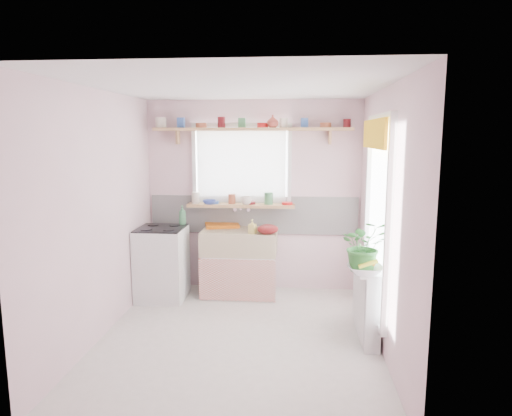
{
  "coord_description": "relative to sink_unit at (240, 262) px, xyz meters",
  "views": [
    {
      "loc": [
        0.56,
        -4.35,
        2.05
      ],
      "look_at": [
        0.13,
        0.55,
        1.26
      ],
      "focal_mm": 32.0,
      "sensor_mm": 36.0,
      "label": 1
    }
  ],
  "objects": [
    {
      "name": "shelf_crockery",
      "position": [
        0.13,
        0.18,
        1.76
      ],
      "size": [
        2.47,
        0.11,
        0.12
      ],
      "color": "silver",
      "rests_on": "pine_shelf"
    },
    {
      "name": "sill_cup",
      "position": [
        0.08,
        0.13,
        0.78
      ],
      "size": [
        0.16,
        0.16,
        0.1
      ],
      "primitive_type": "imported",
      "rotation": [
        0.0,
        0.0,
        -0.23
      ],
      "color": "silver",
      "rests_on": "windowsill"
    },
    {
      "name": "radiator_ledge",
      "position": [
        1.45,
        -1.09,
        -0.03
      ],
      "size": [
        0.22,
        0.95,
        0.78
      ],
      "color": "white",
      "rests_on": "ground"
    },
    {
      "name": "dish_tray",
      "position": [
        -0.26,
        0.21,
        0.44
      ],
      "size": [
        0.5,
        0.42,
        0.04
      ],
      "primitive_type": "cube",
      "rotation": [
        0.0,
        0.0,
        0.26
      ],
      "color": "orange",
      "rests_on": "sink_unit"
    },
    {
      "name": "fruit_bowl",
      "position": [
        1.36,
        -1.49,
        0.38
      ],
      "size": [
        0.34,
        0.34,
        0.08
      ],
      "primitive_type": "imported",
      "rotation": [
        0.0,
        0.0,
        -0.03
      ],
      "color": "silver",
      "rests_on": "radiator_ledge"
    },
    {
      "name": "soap_bottle_sink",
      "position": [
        0.18,
        -0.19,
        0.51
      ],
      "size": [
        0.1,
        0.1,
        0.18
      ],
      "primitive_type": "imported",
      "rotation": [
        0.0,
        0.0,
        -0.35
      ],
      "color": "#DBCD61",
      "rests_on": "sink_unit"
    },
    {
      "name": "sill_crockery",
      "position": [
        -0.05,
        0.19,
        0.78
      ],
      "size": [
        1.35,
        0.11,
        0.12
      ],
      "color": "silver",
      "rests_on": "windowsill"
    },
    {
      "name": "sink_unit",
      "position": [
        0.0,
        0.0,
        0.0
      ],
      "size": [
        0.95,
        0.65,
        1.11
      ],
      "color": "white",
      "rests_on": "ground"
    },
    {
      "name": "herb_pot",
      "position": [
        1.36,
        -1.13,
        0.44
      ],
      "size": [
        0.11,
        0.09,
        0.2
      ],
      "primitive_type": "imported",
      "rotation": [
        0.0,
        0.0,
        0.15
      ],
      "color": "#346629",
      "rests_on": "radiator_ledge"
    },
    {
      "name": "windowsill",
      "position": [
        -0.0,
        0.19,
        0.71
      ],
      "size": [
        1.4,
        0.22,
        0.04
      ],
      "primitive_type": "cube",
      "color": "tan",
      "rests_on": "room"
    },
    {
      "name": "shelf_vase",
      "position": [
        0.41,
        0.12,
        1.79
      ],
      "size": [
        0.18,
        0.18,
        0.16
      ],
      "primitive_type": "imported",
      "rotation": [
        0.0,
        0.0,
        -0.2
      ],
      "color": "#9B3C2F",
      "rests_on": "pine_shelf"
    },
    {
      "name": "colander",
      "position": [
        0.37,
        -0.19,
        0.48
      ],
      "size": [
        0.29,
        0.29,
        0.12
      ],
      "primitive_type": "ellipsoid",
      "rotation": [
        0.0,
        0.0,
        0.1
      ],
      "color": "maroon",
      "rests_on": "sink_unit"
    },
    {
      "name": "cooker",
      "position": [
        -0.95,
        -0.24,
        0.03
      ],
      "size": [
        0.58,
        0.58,
        0.93
      ],
      "color": "white",
      "rests_on": "ground"
    },
    {
      "name": "sill_bowl",
      "position": [
        -0.41,
        0.13,
        0.75
      ],
      "size": [
        0.21,
        0.21,
        0.05
      ],
      "primitive_type": "imported",
      "rotation": [
        0.0,
        0.0,
        -0.23
      ],
      "color": "#30439D",
      "rests_on": "windowsill"
    },
    {
      "name": "room",
      "position": [
        0.81,
        -0.43,
        0.94
      ],
      "size": [
        3.2,
        3.2,
        3.2
      ],
      "color": "silver",
      "rests_on": "ground"
    },
    {
      "name": "cooker_bottle",
      "position": [
        -0.73,
        -0.02,
        0.61
      ],
      "size": [
        0.1,
        0.1,
        0.25
      ],
      "primitive_type": "imported",
      "rotation": [
        0.0,
        0.0,
        0.09
      ],
      "color": "#438756",
      "rests_on": "cooker"
    },
    {
      "name": "fruit",
      "position": [
        1.37,
        -1.49,
        0.45
      ],
      "size": [
        0.2,
        0.14,
        0.1
      ],
      "color": "#D95512",
      "rests_on": "fruit_bowl"
    },
    {
      "name": "jade_plant",
      "position": [
        1.36,
        -1.41,
        0.59
      ],
      "size": [
        0.49,
        0.44,
        0.5
      ],
      "primitive_type": "imported",
      "rotation": [
        0.0,
        0.0,
        0.13
      ],
      "color": "#2C6E2C",
      "rests_on": "radiator_ledge"
    },
    {
      "name": "pine_shelf",
      "position": [
        0.15,
        0.18,
        1.69
      ],
      "size": [
        2.52,
        0.24,
        0.04
      ],
      "primitive_type": "cube",
      "color": "tan",
      "rests_on": "room"
    }
  ]
}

